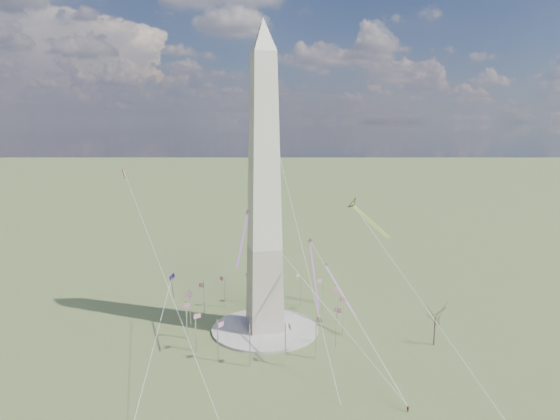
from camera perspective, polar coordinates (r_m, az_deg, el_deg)
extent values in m
plane|color=#4C5F2F|center=(173.81, -1.73, -13.56)|extent=(2000.00, 2000.00, 0.00)
cylinder|color=#B8B0A8|center=(173.65, -1.73, -13.43)|extent=(36.00, 36.00, 0.80)
pyramid|color=silver|center=(161.55, -1.92, 19.38)|extent=(9.90, 9.90, 10.00)
cylinder|color=silver|center=(178.55, 6.56, -10.71)|extent=(0.36, 0.36, 13.00)
cube|color=#B11735|center=(177.90, 6.44, -8.97)|extent=(2.40, 0.08, 1.50)
cylinder|color=silver|center=(186.63, 4.86, -9.75)|extent=(0.36, 0.36, 13.00)
cube|color=#B11735|center=(185.83, 4.61, -8.11)|extent=(2.25, 0.99, 1.50)
cylinder|color=silver|center=(192.48, 2.41, -9.10)|extent=(0.36, 0.36, 13.00)
cube|color=#B11735|center=(191.40, 2.07, -7.54)|extent=(1.75, 1.75, 1.50)
cylinder|color=silver|center=(195.44, -0.48, -8.79)|extent=(0.36, 0.36, 13.00)
cube|color=#B11735|center=(193.99, -0.86, -7.29)|extent=(0.99, 2.25, 1.50)
cylinder|color=silver|center=(195.20, -3.49, -8.84)|extent=(0.36, 0.36, 13.00)
cube|color=#B11735|center=(193.32, -3.89, -7.38)|extent=(0.08, 2.40, 1.50)
cylinder|color=silver|center=(191.78, -6.32, -9.23)|extent=(0.36, 0.36, 13.00)
cube|color=#B11735|center=(189.48, -6.70, -7.79)|extent=(0.99, 2.25, 1.50)
cylinder|color=silver|center=(185.54, -8.68, -9.95)|extent=(0.36, 0.36, 13.00)
cube|color=#B11735|center=(182.86, -8.98, -8.50)|extent=(1.75, 1.75, 1.50)
cylinder|color=silver|center=(177.21, -10.22, -10.97)|extent=(0.36, 0.36, 13.00)
cube|color=#B11735|center=(174.24, -10.41, -9.49)|extent=(2.25, 0.99, 1.50)
cylinder|color=silver|center=(167.84, -10.63, -12.20)|extent=(0.36, 0.36, 13.00)
cube|color=#B11735|center=(164.71, -10.65, -10.66)|extent=(2.40, 0.08, 1.50)
cylinder|color=silver|center=(158.81, -9.62, -13.50)|extent=(0.36, 0.36, 13.00)
cube|color=#B11735|center=(155.72, -9.45, -11.87)|extent=(2.25, 0.99, 1.50)
cylinder|color=silver|center=(151.67, -7.12, -14.60)|extent=(0.36, 0.36, 13.00)
cube|color=#B11735|center=(148.82, -6.76, -12.86)|extent=(1.75, 1.75, 1.50)
cylinder|color=silver|center=(147.83, -3.46, -15.21)|extent=(0.36, 0.36, 13.00)
cube|color=#B11735|center=(145.43, -2.96, -13.36)|extent=(0.99, 2.25, 1.50)
cylinder|color=silver|center=(148.15, 0.61, -15.14)|extent=(0.36, 0.36, 13.00)
cube|color=#B11735|center=(146.31, 1.12, -13.20)|extent=(0.08, 2.40, 1.50)
cylinder|color=silver|center=(152.56, 4.13, -14.39)|extent=(0.36, 0.36, 13.00)
cube|color=#B11735|center=(151.25, 4.53, -12.43)|extent=(0.99, 2.25, 1.50)
cylinder|color=silver|center=(160.08, 6.39, -13.22)|extent=(0.36, 0.36, 13.00)
cube|color=#B11735|center=(159.19, 6.63, -11.30)|extent=(1.75, 1.75, 1.50)
cylinder|color=silver|center=(169.26, 7.16, -11.91)|extent=(0.36, 0.36, 13.00)
cube|color=#B11735|center=(168.59, 7.21, -10.08)|extent=(2.25, 0.99, 1.50)
cylinder|color=#4A3E2D|center=(168.52, 17.24, -13.11)|extent=(0.40, 0.40, 9.16)
imported|color=gray|center=(133.93, 14.41, -21.16)|extent=(1.03, 0.75, 1.62)
cube|color=yellow|center=(187.66, 10.49, -1.29)|extent=(9.32, 11.52, 10.09)
cube|color=yellow|center=(186.03, 10.24, -1.38)|extent=(9.32, 11.52, 10.09)
cube|color=navy|center=(170.75, -12.24, -7.47)|extent=(1.86, 2.63, 2.40)
cube|color=#FF2853|center=(171.96, -12.19, -8.73)|extent=(0.94, 3.04, 8.30)
cube|color=#FF2853|center=(148.91, 3.94, -7.43)|extent=(4.86, 21.05, 13.38)
cube|color=#FF2853|center=(148.44, -4.30, -3.49)|extent=(7.16, 17.66, 11.69)
cube|color=#FF2853|center=(174.02, 6.98, -9.22)|extent=(4.37, 18.60, 11.82)
cube|color=red|center=(184.79, -17.49, 4.47)|extent=(1.26, 1.93, 1.54)
cube|color=red|center=(184.94, -17.47, 3.95)|extent=(0.90, 1.26, 3.52)
cube|color=white|center=(208.66, -0.64, 8.67)|extent=(1.55, 1.37, 1.52)
cube|color=white|center=(208.71, -0.64, 8.21)|extent=(0.27, 1.31, 3.48)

